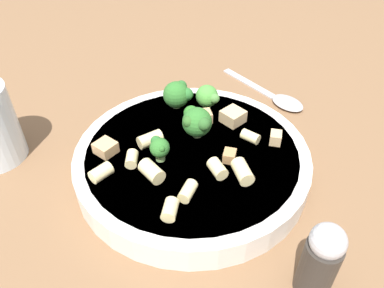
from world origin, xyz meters
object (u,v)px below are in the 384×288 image
rigatoni_1 (242,172)px  rigatoni_8 (168,209)px  rigatoni_7 (150,139)px  rigatoni_4 (217,169)px  rigatoni_5 (188,191)px  chicken_chunk_4 (106,148)px  rigatoni_0 (132,159)px  spoon (277,97)px  pasta_bowl (192,159)px  broccoli_floret_1 (178,94)px  chicken_chunk_2 (229,156)px  rigatoni_6 (250,137)px  chicken_chunk_1 (233,116)px  pepper_shaker (320,260)px  rigatoni_3 (101,173)px  rigatoni_2 (152,171)px  chicken_chunk_3 (200,116)px  broccoli_floret_0 (195,121)px  broccoli_floret_3 (209,96)px  broccoli_floret_2 (159,148)px  chicken_chunk_0 (276,138)px

rigatoni_1 → rigatoni_8: bearing=136.0°
rigatoni_1 → rigatoni_7: 0.12m
rigatoni_4 → rigatoni_5: rigatoni_4 is taller
chicken_chunk_4 → rigatoni_0: bearing=-107.6°
chicken_chunk_4 → spoon: size_ratio=0.16×
pasta_bowl → broccoli_floret_1: size_ratio=6.84×
rigatoni_7 → chicken_chunk_2: 0.10m
rigatoni_6 → chicken_chunk_1: bearing=36.8°
pepper_shaker → rigatoni_3: bearing=74.7°
rigatoni_2 → pepper_shaker: pepper_shaker is taller
rigatoni_6 → pepper_shaker: bearing=-154.9°
rigatoni_4 → rigatoni_6: size_ratio=1.07×
rigatoni_0 → pepper_shaker: pepper_shaker is taller
chicken_chunk_3 → chicken_chunk_2: bearing=-144.4°
broccoli_floret_0 → chicken_chunk_4: 0.11m
broccoli_floret_3 → rigatoni_6: size_ratio=1.52×
rigatoni_0 → rigatoni_5: same height
rigatoni_3 → rigatoni_8: size_ratio=1.07×
rigatoni_6 → rigatoni_4: bearing=155.5°
rigatoni_4 → rigatoni_8: (-0.07, 0.04, -0.00)m
rigatoni_2 → spoon: size_ratio=0.20×
broccoli_floret_0 → broccoli_floret_2: 0.06m
broccoli_floret_0 → broccoli_floret_3: broccoli_floret_0 is taller
broccoli_floret_0 → rigatoni_2: (-0.08, 0.03, -0.01)m
rigatoni_5 → rigatoni_7: 0.10m
rigatoni_2 → spoon: (0.24, -0.13, -0.04)m
chicken_chunk_1 → chicken_chunk_3: (-0.01, 0.04, -0.00)m
chicken_chunk_3 → broccoli_floret_1: bearing=55.6°
rigatoni_0 → rigatoni_1: rigatoni_1 is taller
chicken_chunk_0 → chicken_chunk_4: 0.21m
broccoli_floret_2 → rigatoni_4: size_ratio=1.26×
rigatoni_2 → chicken_chunk_4: rigatoni_2 is taller
chicken_chunk_2 → rigatoni_0: bearing=105.5°
chicken_chunk_0 → chicken_chunk_1: bearing=61.1°
broccoli_floret_2 → rigatoni_1: 0.10m
rigatoni_5 → chicken_chunk_0: (0.11, -0.09, 0.00)m
pepper_shaker → rigatoni_2: bearing=66.7°
rigatoni_1 → rigatoni_5: size_ratio=1.23×
rigatoni_4 → chicken_chunk_1: size_ratio=0.89×
rigatoni_7 → chicken_chunk_3: size_ratio=1.21×
rigatoni_1 → rigatoni_2: (-0.02, 0.10, 0.00)m
chicken_chunk_2 → broccoli_floret_0: bearing=53.4°
rigatoni_7 → pepper_shaker: (-0.13, -0.20, 0.00)m
chicken_chunk_1 → spoon: 0.14m
broccoli_floret_3 → chicken_chunk_1: 0.05m
rigatoni_0 → spoon: rigatoni_0 is taller
rigatoni_1 → chicken_chunk_2: size_ratio=1.80×
broccoli_floret_2 → broccoli_floret_3: size_ratio=0.88×
chicken_chunk_1 → chicken_chunk_4: 0.17m
chicken_chunk_0 → chicken_chunk_2: bearing=131.2°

